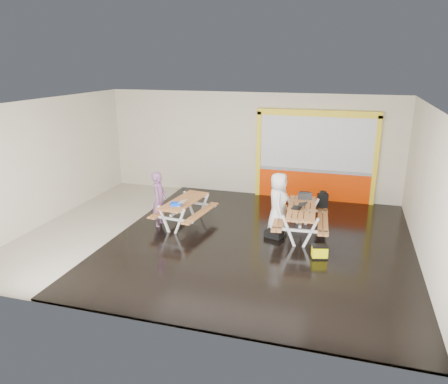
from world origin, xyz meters
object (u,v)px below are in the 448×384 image
(person_left, at_px, (159,200))
(laptop_right, at_px, (299,206))
(laptop_left, at_px, (180,203))
(backpack, at_px, (323,200))
(picnic_table_right, at_px, (301,214))
(fluke_bag, at_px, (320,252))
(picnic_table_left, at_px, (184,206))
(person_right, at_px, (278,203))
(toolbox, at_px, (305,196))
(blue_pouch, at_px, (176,204))
(dark_case, at_px, (274,234))

(person_left, distance_m, laptop_right, 3.82)
(laptop_right, bearing_deg, person_left, -175.40)
(laptop_left, xyz_separation_m, backpack, (3.67, 1.60, -0.05))
(picnic_table_right, relative_size, person_left, 1.34)
(laptop_left, bearing_deg, fluke_bag, -11.09)
(picnic_table_left, distance_m, person_left, 0.72)
(picnic_table_right, relative_size, fluke_bag, 5.08)
(picnic_table_left, relative_size, person_left, 1.27)
(person_right, height_order, toolbox, person_right)
(picnic_table_left, distance_m, laptop_left, 0.47)
(person_right, bearing_deg, fluke_bag, -146.48)
(blue_pouch, xyz_separation_m, dark_case, (2.65, 0.28, -0.66))
(picnic_table_left, distance_m, blue_pouch, 0.53)
(picnic_table_left, xyz_separation_m, laptop_left, (0.04, -0.42, 0.22))
(toolbox, bearing_deg, picnic_table_left, -164.52)
(picnic_table_left, bearing_deg, laptop_right, 0.87)
(person_right, relative_size, laptop_left, 5.03)
(person_left, height_order, dark_case, person_left)
(picnic_table_left, xyz_separation_m, toolbox, (3.24, 0.90, 0.32))
(picnic_table_left, distance_m, dark_case, 2.64)
(backpack, relative_size, fluke_bag, 1.11)
(dark_case, bearing_deg, person_right, 87.96)
(laptop_left, distance_m, blue_pouch, 0.11)
(blue_pouch, bearing_deg, picnic_table_left, 84.11)
(picnic_table_left, height_order, blue_pouch, blue_pouch)
(picnic_table_right, xyz_separation_m, person_right, (-0.63, 0.06, 0.23))
(person_right, distance_m, fluke_bag, 1.94)
(laptop_right, distance_m, fluke_bag, 1.53)
(person_left, bearing_deg, fluke_bag, -108.65)
(person_right, xyz_separation_m, laptop_right, (0.56, -0.15, 0.01))
(backpack, bearing_deg, person_left, -161.66)
(picnic_table_left, height_order, dark_case, picnic_table_left)
(toolbox, bearing_deg, dark_case, -120.13)
(backpack, distance_m, dark_case, 1.88)
(person_left, height_order, fluke_bag, person_left)
(picnic_table_right, relative_size, laptop_left, 6.47)
(laptop_right, xyz_separation_m, backpack, (0.54, 1.14, -0.12))
(laptop_left, relative_size, fluke_bag, 0.79)
(blue_pouch, distance_m, fluke_bag, 3.99)
(laptop_right, bearing_deg, fluke_bag, -61.10)
(picnic_table_left, xyz_separation_m, picnic_table_right, (3.24, 0.14, 0.05))
(laptop_left, distance_m, backpack, 4.01)
(picnic_table_right, height_order, backpack, backpack)
(laptop_left, bearing_deg, backpack, 23.54)
(dark_case, bearing_deg, fluke_bag, -37.61)
(laptop_right, height_order, backpack, backpack)
(blue_pouch, bearing_deg, person_left, 159.26)
(picnic_table_left, height_order, backpack, backpack)
(blue_pouch, xyz_separation_m, backpack, (3.76, 1.67, -0.05))
(picnic_table_right, distance_m, laptop_right, 0.27)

